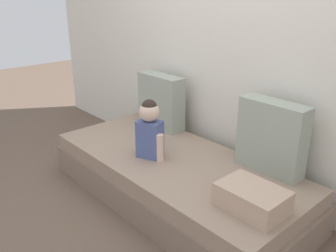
{
  "coord_description": "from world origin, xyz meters",
  "views": [
    {
      "loc": [
        1.85,
        -1.73,
        1.62
      ],
      "look_at": [
        -0.08,
        0.0,
        0.61
      ],
      "focal_mm": 38.23,
      "sensor_mm": 36.0,
      "label": 1
    }
  ],
  "objects_px": {
    "couch": "(175,179)",
    "banana": "(148,141)",
    "toddler": "(150,128)",
    "folded_blanket": "(252,198)",
    "throw_pillow_left": "(161,101)",
    "throw_pillow_right": "(271,137)"
  },
  "relations": [
    {
      "from": "couch",
      "to": "banana",
      "type": "relative_size",
      "value": 12.85
    },
    {
      "from": "throw_pillow_left",
      "to": "toddler",
      "type": "xyz_separation_m",
      "value": [
        0.44,
        -0.5,
        -0.01
      ]
    },
    {
      "from": "toddler",
      "to": "folded_blanket",
      "type": "bearing_deg",
      "value": -0.01
    },
    {
      "from": "folded_blanket",
      "to": "toddler",
      "type": "bearing_deg",
      "value": 179.99
    },
    {
      "from": "throw_pillow_left",
      "to": "toddler",
      "type": "distance_m",
      "value": 0.67
    },
    {
      "from": "folded_blanket",
      "to": "throw_pillow_left",
      "type": "bearing_deg",
      "value": 160.53
    },
    {
      "from": "throw_pillow_right",
      "to": "folded_blanket",
      "type": "xyz_separation_m",
      "value": [
        0.21,
        -0.5,
        -0.19
      ]
    },
    {
      "from": "throw_pillow_right",
      "to": "banana",
      "type": "relative_size",
      "value": 3.1
    },
    {
      "from": "throw_pillow_left",
      "to": "toddler",
      "type": "bearing_deg",
      "value": -48.47
    },
    {
      "from": "couch",
      "to": "banana",
      "type": "height_order",
      "value": "banana"
    },
    {
      "from": "throw_pillow_right",
      "to": "couch",
      "type": "bearing_deg",
      "value": -147.71
    },
    {
      "from": "toddler",
      "to": "throw_pillow_right",
      "type": "bearing_deg",
      "value": 33.34
    },
    {
      "from": "toddler",
      "to": "banana",
      "type": "height_order",
      "value": "toddler"
    },
    {
      "from": "banana",
      "to": "folded_blanket",
      "type": "bearing_deg",
      "value": -6.94
    },
    {
      "from": "throw_pillow_right",
      "to": "folded_blanket",
      "type": "relative_size",
      "value": 1.32
    },
    {
      "from": "couch",
      "to": "banana",
      "type": "bearing_deg",
      "value": 176.31
    },
    {
      "from": "toddler",
      "to": "folded_blanket",
      "type": "height_order",
      "value": "toddler"
    },
    {
      "from": "throw_pillow_left",
      "to": "couch",
      "type": "bearing_deg",
      "value": -32.29
    },
    {
      "from": "throw_pillow_right",
      "to": "banana",
      "type": "distance_m",
      "value": 1.06
    },
    {
      "from": "banana",
      "to": "folded_blanket",
      "type": "xyz_separation_m",
      "value": [
        1.18,
        -0.14,
        0.05
      ]
    },
    {
      "from": "couch",
      "to": "throw_pillow_left",
      "type": "height_order",
      "value": "throw_pillow_left"
    },
    {
      "from": "toddler",
      "to": "banana",
      "type": "xyz_separation_m",
      "value": [
        -0.21,
        0.14,
        -0.22
      ]
    }
  ]
}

